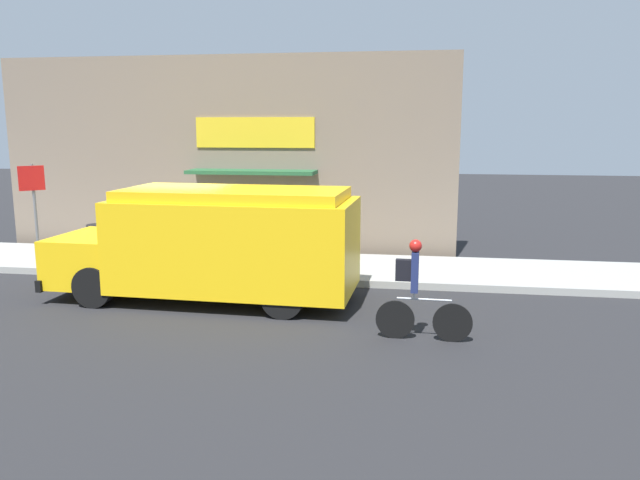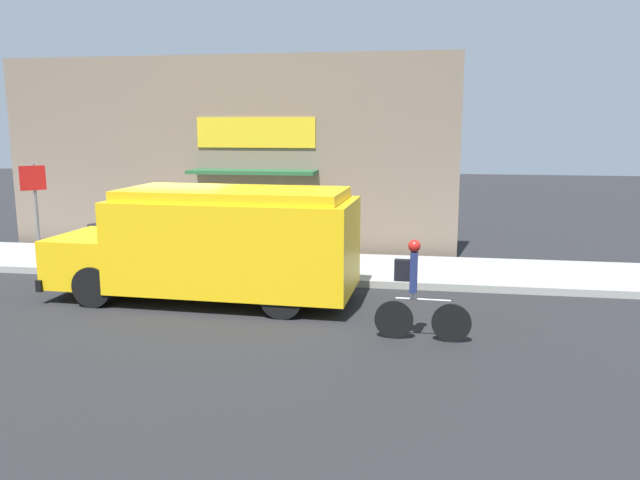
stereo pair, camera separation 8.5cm
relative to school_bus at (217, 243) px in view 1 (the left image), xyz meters
name	(u,v)px [view 1 (the left image)]	position (x,y,z in m)	size (l,w,h in m)	color
ground_plane	(181,280)	(-1.40, 1.47, -1.21)	(70.00, 70.00, 0.00)	#232326
sidewalk	(202,264)	(-1.40, 2.95, -1.13)	(28.00, 2.97, 0.16)	#999993
storefront	(223,156)	(-1.37, 4.86, 1.54)	(13.01, 1.06, 5.49)	#756656
school_bus	(217,243)	(0.00, 0.00, 0.00)	(6.37, 2.80, 2.33)	yellow
cyclist	(417,292)	(4.08, -1.82, -0.38)	(1.62, 0.21, 1.73)	black
stop_sign_post	(34,198)	(-5.25, 1.83, 0.63)	(0.45, 0.45, 2.51)	slate
trash_bin	(99,241)	(-4.17, 2.86, -0.60)	(0.60, 0.60, 0.89)	slate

